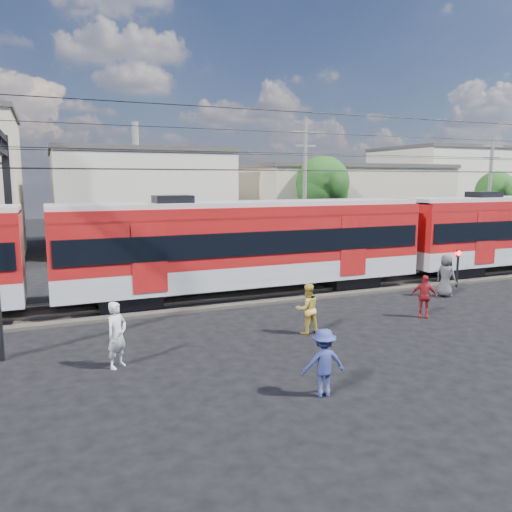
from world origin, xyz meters
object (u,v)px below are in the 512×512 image
at_px(pedestrian_a, 117,335).
at_px(pedestrian_c, 323,363).
at_px(commuter_train, 251,242).
at_px(crossing_signal, 458,261).
at_px(car_silver, 506,246).

height_order(pedestrian_a, pedestrian_c, pedestrian_a).
relative_size(commuter_train, crossing_signal, 27.80).
xyz_separation_m(pedestrian_a, pedestrian_c, (4.26, -3.77, -0.10)).
relative_size(pedestrian_a, crossing_signal, 1.01).
bearing_deg(pedestrian_c, commuter_train, -93.50).
bearing_deg(car_silver, pedestrian_a, 107.65).
relative_size(commuter_train, car_silver, 13.15).
relative_size(pedestrian_c, crossing_signal, 0.91).
height_order(pedestrian_a, car_silver, pedestrian_a).
bearing_deg(pedestrian_a, crossing_signal, -24.53).
bearing_deg(pedestrian_c, car_silver, -138.16).
distance_m(commuter_train, crossing_signal, 10.06).
bearing_deg(commuter_train, car_silver, 11.90).
bearing_deg(pedestrian_a, pedestrian_c, -80.79).
height_order(commuter_train, crossing_signal, commuter_train).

